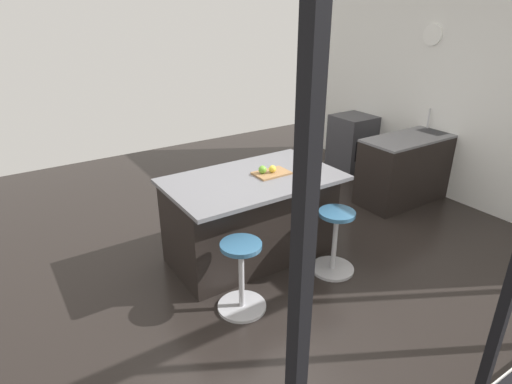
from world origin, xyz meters
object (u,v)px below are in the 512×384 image
Objects in this scene: stool_by_window at (335,243)px; apple_yellow at (272,169)px; oven_range at (352,142)px; stool_middle at (241,279)px; apple_green at (263,170)px; kitchen_island at (251,217)px; cutting_board at (272,173)px.

apple_yellow is (0.33, -0.63, 0.67)m from stool_by_window.
oven_range is at bearing -137.81° from stool_by_window.
stool_middle is 1.15m from apple_green.
kitchen_island is at bearing -20.98° from apple_green.
stool_by_window is at bearing 118.18° from cutting_board.
apple_yellow reaches higher than stool_by_window.
kitchen_island is 0.52m from cutting_board.
stool_middle is at bearing 0.00° from stool_by_window.
kitchen_island is at bearing 25.88° from oven_range.
cutting_board is (-0.76, -0.63, 0.62)m from stool_middle.
stool_by_window is at bearing 123.37° from apple_green.
cutting_board is 4.41× the size of apple_green.
stool_by_window and stool_middle have the same top height.
oven_range is 3.06m from apple_yellow.
apple_yellow is 0.11m from apple_green.
apple_yellow is at bearing -61.94° from stool_by_window.
cutting_board is 4.77× the size of apple_yellow.
apple_yellow reaches higher than kitchen_island.
stool_by_window is at bearing 127.92° from kitchen_island.
cutting_board reaches higher than stool_by_window.
apple_green reaches higher than stool_middle.
stool_by_window is 0.98m from apple_yellow.
cutting_board is at bearing 164.76° from apple_green.
stool_by_window is (2.30, 2.09, -0.12)m from oven_range.
stool_by_window is 1.00× the size of stool_middle.
stool_by_window is at bearing 180.00° from stool_middle.
apple_green reaches higher than oven_range.
oven_range is 2.44× the size of cutting_board.
kitchen_island is at bearing -52.08° from stool_by_window.
apple_yellow is at bearing 129.13° from cutting_board.
apple_green reaches higher than cutting_board.
oven_range reaches higher than stool_middle.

